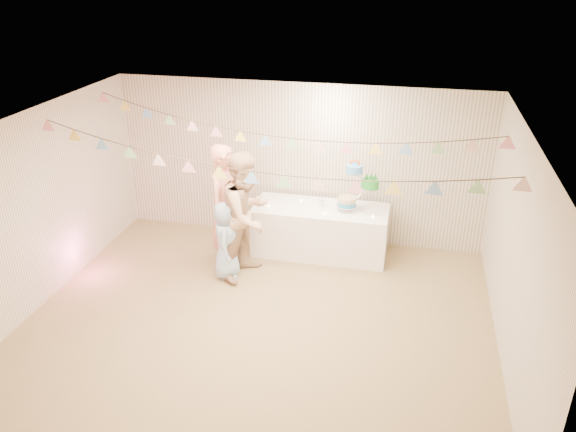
% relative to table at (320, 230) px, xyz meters
% --- Properties ---
extents(floor, '(6.00, 6.00, 0.00)m').
position_rel_table_xyz_m(floor, '(-0.46, -1.98, -0.39)').
color(floor, olive).
rests_on(floor, ground).
extents(ceiling, '(6.00, 6.00, 0.00)m').
position_rel_table_xyz_m(ceiling, '(-0.46, -1.98, 2.21)').
color(ceiling, white).
rests_on(ceiling, ground).
extents(back_wall, '(6.00, 6.00, 0.00)m').
position_rel_table_xyz_m(back_wall, '(-0.46, 0.52, 0.91)').
color(back_wall, silver).
rests_on(back_wall, ground).
extents(front_wall, '(6.00, 6.00, 0.00)m').
position_rel_table_xyz_m(front_wall, '(-0.46, -4.48, 0.91)').
color(front_wall, silver).
rests_on(front_wall, ground).
extents(left_wall, '(5.00, 5.00, 0.00)m').
position_rel_table_xyz_m(left_wall, '(-3.46, -1.98, 0.91)').
color(left_wall, silver).
rests_on(left_wall, ground).
extents(right_wall, '(5.00, 5.00, 0.00)m').
position_rel_table_xyz_m(right_wall, '(2.54, -1.98, 0.91)').
color(right_wall, silver).
rests_on(right_wall, ground).
extents(table, '(2.09, 0.84, 0.79)m').
position_rel_table_xyz_m(table, '(0.00, 0.00, 0.00)').
color(table, white).
rests_on(table, floor).
extents(cake_stand, '(0.68, 0.40, 0.76)m').
position_rel_table_xyz_m(cake_stand, '(0.55, 0.05, 0.74)').
color(cake_stand, silver).
rests_on(cake_stand, table).
extents(cake_bottom, '(0.31, 0.31, 0.15)m').
position_rel_table_xyz_m(cake_bottom, '(0.40, -0.01, 0.44)').
color(cake_bottom, '#298DC2').
rests_on(cake_bottom, cake_stand).
extents(cake_middle, '(0.27, 0.27, 0.22)m').
position_rel_table_xyz_m(cake_middle, '(0.73, 0.14, 0.71)').
color(cake_middle, green).
rests_on(cake_middle, cake_stand).
extents(cake_top_tier, '(0.25, 0.25, 0.19)m').
position_rel_table_xyz_m(cake_top_tier, '(0.49, 0.02, 0.98)').
color(cake_top_tier, '#4994E7').
rests_on(cake_top_tier, cake_stand).
extents(platter, '(0.32, 0.32, 0.02)m').
position_rel_table_xyz_m(platter, '(-0.59, -0.05, 0.37)').
color(platter, white).
rests_on(platter, table).
extents(posy, '(0.12, 0.12, 0.14)m').
position_rel_table_xyz_m(posy, '(-0.00, 0.05, 0.43)').
color(posy, white).
rests_on(posy, table).
extents(person_adult_a, '(0.67, 0.82, 1.92)m').
position_rel_table_xyz_m(person_adult_a, '(-1.29, -0.67, 0.57)').
color(person_adult_a, '#EB927B').
rests_on(person_adult_a, floor).
extents(person_adult_b, '(0.98, 1.11, 1.91)m').
position_rel_table_xyz_m(person_adult_b, '(-0.94, -0.88, 0.56)').
color(person_adult_b, tan).
rests_on(person_adult_b, floor).
extents(person_child, '(0.47, 0.64, 1.18)m').
position_rel_table_xyz_m(person_child, '(-1.22, -1.02, 0.20)').
color(person_child, '#9DBCDE').
rests_on(person_child, floor).
extents(bunting_back, '(5.60, 1.10, 0.40)m').
position_rel_table_xyz_m(bunting_back, '(-0.46, -0.88, 1.96)').
color(bunting_back, pink).
rests_on(bunting_back, ceiling).
extents(bunting_front, '(5.60, 0.90, 0.36)m').
position_rel_table_xyz_m(bunting_front, '(-0.46, -2.18, 1.93)').
color(bunting_front, '#72A5E5').
rests_on(bunting_front, ceiling).
extents(tealight_0, '(0.04, 0.04, 0.03)m').
position_rel_table_xyz_m(tealight_0, '(-0.80, -0.15, 0.41)').
color(tealight_0, '#FFD88C').
rests_on(tealight_0, table).
extents(tealight_1, '(0.04, 0.04, 0.03)m').
position_rel_table_xyz_m(tealight_1, '(-0.35, 0.18, 0.41)').
color(tealight_1, '#FFD88C').
rests_on(tealight_1, table).
extents(tealight_2, '(0.04, 0.04, 0.03)m').
position_rel_table_xyz_m(tealight_2, '(0.10, -0.22, 0.41)').
color(tealight_2, '#FFD88C').
rests_on(tealight_2, table).
extents(tealight_3, '(0.04, 0.04, 0.03)m').
position_rel_table_xyz_m(tealight_3, '(0.35, 0.22, 0.41)').
color(tealight_3, '#FFD88C').
rests_on(tealight_3, table).
extents(tealight_4, '(0.04, 0.04, 0.03)m').
position_rel_table_xyz_m(tealight_4, '(0.82, -0.18, 0.41)').
color(tealight_4, '#FFD88C').
rests_on(tealight_4, table).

